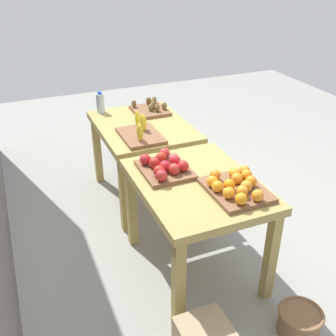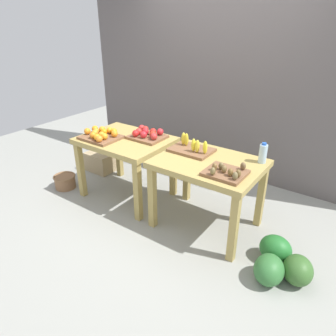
# 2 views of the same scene
# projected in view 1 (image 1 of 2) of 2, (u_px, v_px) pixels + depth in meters

# --- Properties ---
(ground_plane) EXTENTS (8.00, 8.00, 0.00)m
(ground_plane) POSITION_uv_depth(u_px,v_px,m) (166.00, 226.00, 3.60)
(ground_plane) COLOR gray
(display_table_left) EXTENTS (1.04, 0.80, 0.77)m
(display_table_left) POSITION_uv_depth(u_px,v_px,m) (197.00, 195.00, 2.83)
(display_table_left) COLOR tan
(display_table_left) RESTS_ON ground_plane
(display_table_right) EXTENTS (1.04, 0.80, 0.77)m
(display_table_right) POSITION_uv_depth(u_px,v_px,m) (143.00, 135.00, 3.74)
(display_table_right) COLOR tan
(display_table_right) RESTS_ON ground_plane
(orange_bin) EXTENTS (0.45, 0.37, 0.11)m
(orange_bin) POSITION_uv_depth(u_px,v_px,m) (236.00, 186.00, 2.63)
(orange_bin) COLOR brown
(orange_bin) RESTS_ON display_table_left
(apple_bin) EXTENTS (0.41, 0.34, 0.11)m
(apple_bin) POSITION_uv_depth(u_px,v_px,m) (165.00, 167.00, 2.87)
(apple_bin) COLOR brown
(apple_bin) RESTS_ON display_table_left
(banana_crate) EXTENTS (0.44, 0.32, 0.17)m
(banana_crate) POSITION_uv_depth(u_px,v_px,m) (141.00, 133.00, 3.41)
(banana_crate) COLOR brown
(banana_crate) RESTS_ON display_table_right
(kiwi_bin) EXTENTS (0.36, 0.32, 0.10)m
(kiwi_bin) POSITION_uv_depth(u_px,v_px,m) (150.00, 109.00, 3.94)
(kiwi_bin) COLOR brown
(kiwi_bin) RESTS_ON display_table_right
(water_bottle) EXTENTS (0.08, 0.08, 0.21)m
(water_bottle) POSITION_uv_depth(u_px,v_px,m) (100.00, 103.00, 3.90)
(water_bottle) COLOR silver
(water_bottle) RESTS_ON display_table_right
(watermelon_pile) EXTENTS (0.58, 0.62, 0.26)m
(watermelon_pile) POSITION_uv_depth(u_px,v_px,m) (140.00, 144.00, 4.79)
(watermelon_pile) COLOR #366229
(watermelon_pile) RESTS_ON ground_plane
(wicker_basket) EXTENTS (0.29, 0.29, 0.18)m
(wicker_basket) POSITION_uv_depth(u_px,v_px,m) (299.00, 321.00, 2.56)
(wicker_basket) COLOR #865F40
(wicker_basket) RESTS_ON ground_plane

